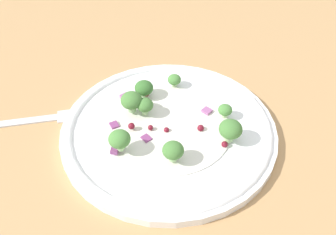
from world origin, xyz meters
TOP-DOWN VIEW (x-y plane):
  - ground_plane at (0.00, 0.00)cm, footprint 180.00×180.00cm
  - plate at (1.95, -0.36)cm, footprint 28.73×28.73cm
  - dressing_pool at (1.95, -0.36)cm, footprint 16.66×16.66cm
  - broccoli_floret_0 at (8.81, 2.85)cm, footprint 2.73×2.73cm
  - broccoli_floret_1 at (6.13, -3.80)cm, footprint 2.93×2.93cm
  - broccoli_floret_2 at (4.49, -2.98)cm, footprint 2.29×2.29cm
  - broccoli_floret_3 at (-1.02, -8.21)cm, footprint 1.98×1.98cm
  - broccoli_floret_4 at (-4.92, 4.34)cm, footprint 2.98×2.98cm
  - broccoli_floret_5 at (3.83, -6.80)cm, footprint 2.67×2.67cm
  - broccoli_floret_6 at (2.93, 5.94)cm, footprint 2.62×2.62cm
  - broccoli_floret_7 at (-5.91, -0.02)cm, footprint 1.93×1.93cm
  - cranberry_0 at (6.83, -0.57)cm, footprint 0.89×0.89cm
  - cranberry_1 at (-4.03, 5.10)cm, footprint 0.82×0.82cm
  - cranberry_2 at (-1.98, 1.62)cm, footprint 0.89×0.89cm
  - cranberry_3 at (4.41, 0.48)cm, footprint 0.71×0.71cm
  - cranberry_4 at (3.61, -6.43)cm, footprint 0.88×0.88cm
  - cranberry_5 at (2.43, 0.74)cm, footprint 0.72×0.72cm
  - onion_bit_0 at (-3.88, -1.48)cm, footprint 1.60×1.62cm
  - onion_bit_1 at (8.94, -1.96)cm, footprint 1.29×1.38cm
  - onion_bit_2 at (5.30, 1.46)cm, footprint 1.47×1.57cm
  - onion_bit_3 at (9.52, 2.74)cm, footprint 1.35×1.54cm
  - onion_bit_4 at (6.59, -6.98)cm, footprint 1.61×1.72cm
  - fork at (20.89, -7.19)cm, footprint 18.68×2.95cm

SIDE VIEW (x-z plane):
  - ground_plane at x=0.00cm, z-range -2.00..0.00cm
  - fork at x=20.89cm, z-range 0.00..0.50cm
  - plate at x=1.95cm, z-range 0.01..1.71cm
  - dressing_pool at x=1.95cm, z-range 1.20..1.40cm
  - onion_bit_2 at x=5.30cm, z-range 1.24..1.58cm
  - onion_bit_1 at x=8.94cm, z-range 1.22..1.67cm
  - onion_bit_0 at x=-3.88cm, z-range 1.26..1.78cm
  - cranberry_5 at x=2.43cm, z-range 1.23..1.95cm
  - cranberry_1 at x=-4.03cm, z-range 1.25..2.07cm
  - cranberry_2 at x=-1.98cm, z-range 1.25..2.14cm
  - onion_bit_4 at x=6.59cm, z-range 1.46..1.99cm
  - cranberry_3 at x=4.41cm, z-range 1.44..2.15cm
  - onion_bit_3 at x=9.52cm, z-range 1.60..2.15cm
  - cranberry_0 at x=6.83cm, z-range 1.66..2.55cm
  - cranberry_4 at x=3.61cm, z-range 1.78..2.67cm
  - broccoli_floret_3 at x=-1.02cm, z-range 1.47..3.48cm
  - broccoli_floret_7 at x=-5.91cm, z-range 1.58..3.53cm
  - broccoli_floret_5 at x=3.83cm, z-range 1.59..4.29cm
  - broccoli_floret_2 at x=4.49cm, z-range 1.98..4.30cm
  - broccoli_floret_6 at x=2.93cm, z-range 1.96..4.61cm
  - broccoli_floret_4 at x=-4.92cm, z-range 1.81..4.83cm
  - broccoli_floret_0 at x=8.81cm, z-range 2.20..4.97cm
  - broccoli_floret_1 at x=6.13cm, z-range 2.14..5.10cm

